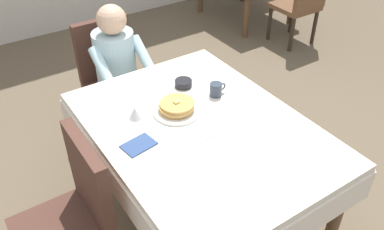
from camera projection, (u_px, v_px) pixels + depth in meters
The scene contains 15 objects.
ground_plane at pixel (199, 213), 2.72m from camera, with size 14.00×14.00×0.00m, color brown.
dining_table_main at pixel (201, 138), 2.33m from camera, with size 1.12×1.52×0.74m.
chair_diner at pixel (111, 72), 3.17m from camera, with size 0.44×0.45×0.93m.
diner_person at pixel (118, 65), 2.98m from camera, with size 0.40×0.43×1.12m.
chair_left_side at pixel (76, 210), 2.06m from camera, with size 0.45×0.44×0.93m.
plate_breakfast at pixel (177, 111), 2.38m from camera, with size 0.28×0.28×0.02m, color white.
breakfast_stack at pixel (177, 106), 2.35m from camera, with size 0.21×0.21×0.06m.
cup_coffee at pixel (216, 89), 2.50m from camera, with size 0.11×0.08×0.08m.
bowl_butter at pixel (183, 83), 2.60m from camera, with size 0.11×0.11×0.04m, color black.
syrup_pitcher at pixel (135, 113), 2.31m from camera, with size 0.08×0.08×0.07m.
fork_left_of_plate at pixel (150, 125), 2.28m from camera, with size 0.18×0.01×0.01m, color silver.
knife_right_of_plate at pixel (205, 103), 2.45m from camera, with size 0.20×0.01×0.01m, color silver.
spoon_near_edge at pixel (208, 138), 2.19m from camera, with size 0.15×0.01×0.01m, color silver.
napkin_folded at pixel (139, 145), 2.14m from camera, with size 0.17×0.12×0.01m, color #334C7F.
background_chair_empty at pixel (303, 0), 4.42m from camera, with size 0.44×0.45×0.93m.
Camera 1 is at (-1.04, -1.47, 2.14)m, focal length 37.95 mm.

